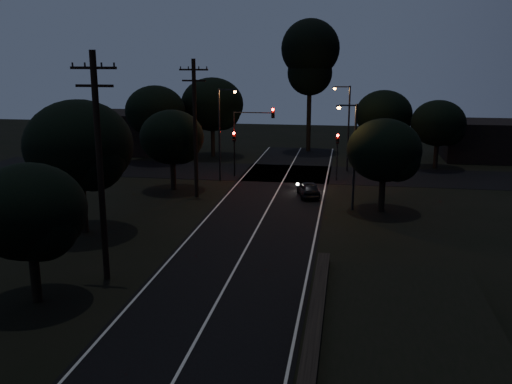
% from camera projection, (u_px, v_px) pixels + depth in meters
% --- Properties ---
extents(road_surface, '(60.00, 70.00, 0.03)m').
position_uv_depth(road_surface, '(271.00, 202.00, 42.71)').
color(road_surface, black).
rests_on(road_surface, ground).
extents(utility_pole_mid, '(2.20, 0.30, 11.00)m').
position_uv_depth(utility_pole_mid, '(100.00, 165.00, 26.84)').
color(utility_pole_mid, black).
rests_on(utility_pole_mid, ground).
extents(utility_pole_far, '(2.20, 0.30, 10.50)m').
position_uv_depth(utility_pole_far, '(195.00, 126.00, 43.21)').
color(utility_pole_far, black).
rests_on(utility_pole_far, ground).
extents(tree_left_b, '(4.95, 4.95, 6.30)m').
position_uv_depth(tree_left_b, '(32.00, 214.00, 24.54)').
color(tree_left_b, black).
rests_on(tree_left_b, ground).
extents(tree_left_c, '(6.51, 6.51, 8.22)m').
position_uv_depth(tree_left_c, '(82.00, 148.00, 34.20)').
color(tree_left_c, black).
rests_on(tree_left_c, ground).
extents(tree_left_d, '(5.15, 5.15, 6.53)m').
position_uv_depth(tree_left_d, '(174.00, 139.00, 45.68)').
color(tree_left_d, black).
rests_on(tree_left_d, ground).
extents(tree_far_nw, '(6.68, 6.68, 8.46)m').
position_uv_depth(tree_far_nw, '(214.00, 106.00, 60.78)').
color(tree_far_nw, black).
rests_on(tree_far_nw, ground).
extents(tree_far_w, '(6.11, 6.11, 7.78)m').
position_uv_depth(tree_far_w, '(157.00, 113.00, 57.84)').
color(tree_far_w, black).
rests_on(tree_far_w, ground).
extents(tree_far_ne, '(5.78, 5.78, 7.31)m').
position_uv_depth(tree_far_ne, '(386.00, 116.00, 58.15)').
color(tree_far_ne, black).
rests_on(tree_far_ne, ground).
extents(tree_far_e, '(5.19, 5.19, 6.59)m').
position_uv_depth(tree_far_e, '(440.00, 124.00, 54.61)').
color(tree_far_e, black).
rests_on(tree_far_e, ground).
extents(tree_right_a, '(5.15, 5.15, 6.55)m').
position_uv_depth(tree_right_a, '(387.00, 152.00, 39.25)').
color(tree_right_a, black).
rests_on(tree_right_a, ground).
extents(tall_pine, '(6.46, 6.46, 14.68)m').
position_uv_depth(tall_pine, '(310.00, 57.00, 62.98)').
color(tall_pine, black).
rests_on(tall_pine, ground).
extents(building_left, '(10.00, 8.00, 4.40)m').
position_uv_depth(building_left, '(124.00, 132.00, 65.36)').
color(building_left, black).
rests_on(building_left, ground).
extents(building_right, '(9.00, 7.00, 4.00)m').
position_uv_depth(building_right, '(487.00, 140.00, 60.09)').
color(building_right, black).
rests_on(building_right, ground).
extents(signal_left, '(0.28, 0.35, 4.10)m').
position_uv_depth(signal_left, '(234.00, 145.00, 51.27)').
color(signal_left, black).
rests_on(signal_left, ground).
extents(signal_right, '(0.28, 0.35, 4.10)m').
position_uv_depth(signal_right, '(337.00, 148.00, 49.83)').
color(signal_right, black).
rests_on(signal_right, ground).
extents(signal_mast, '(3.70, 0.35, 6.25)m').
position_uv_depth(signal_mast, '(253.00, 129.00, 50.66)').
color(signal_mast, black).
rests_on(signal_mast, ground).
extents(streetlight_a, '(1.66, 0.26, 8.00)m').
position_uv_depth(streetlight_a, '(221.00, 128.00, 49.05)').
color(streetlight_a, black).
rests_on(streetlight_a, ground).
extents(streetlight_b, '(1.66, 0.26, 8.00)m').
position_uv_depth(streetlight_b, '(347.00, 122.00, 53.14)').
color(streetlight_b, black).
rests_on(streetlight_b, ground).
extents(streetlight_c, '(1.46, 0.26, 7.50)m').
position_uv_depth(streetlight_c, '(352.00, 149.00, 39.70)').
color(streetlight_c, black).
rests_on(streetlight_c, ground).
extents(car, '(2.25, 3.84, 1.23)m').
position_uv_depth(car, '(308.00, 189.00, 44.26)').
color(car, black).
rests_on(car, ground).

